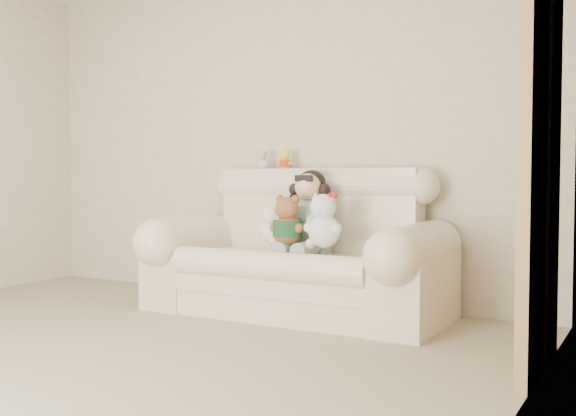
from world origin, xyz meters
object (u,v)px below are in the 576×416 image
(seated_child, at_px, (309,211))
(brown_teddy, at_px, (288,215))
(sofa, at_px, (295,241))
(white_cat, at_px, (324,215))
(cream_teddy, at_px, (272,221))

(seated_child, bearing_deg, brown_teddy, -108.41)
(sofa, bearing_deg, white_cat, -24.05)
(seated_child, distance_m, brown_teddy, 0.22)
(seated_child, distance_m, cream_teddy, 0.27)
(sofa, distance_m, white_cat, 0.38)
(sofa, height_order, seated_child, sofa)
(seated_child, distance_m, white_cat, 0.31)
(seated_child, xyz_separation_m, brown_teddy, (-0.05, -0.21, -0.02))
(brown_teddy, bearing_deg, sofa, 80.31)
(sofa, relative_size, cream_teddy, 6.74)
(seated_child, bearing_deg, sofa, -133.75)
(sofa, distance_m, cream_teddy, 0.22)
(brown_teddy, distance_m, cream_teddy, 0.15)
(sofa, bearing_deg, brown_teddy, -83.95)
(seated_child, xyz_separation_m, white_cat, (0.22, -0.21, -0.01))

